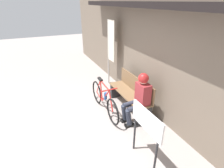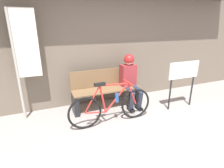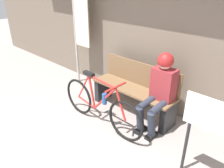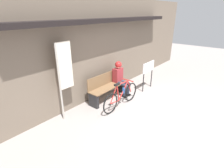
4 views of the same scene
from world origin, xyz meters
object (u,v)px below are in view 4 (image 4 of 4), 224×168
park_bench_near (107,88)px  banner_pole (63,72)px  person_seated (120,76)px  signboard (148,69)px  bicycle (121,96)px

park_bench_near → banner_pole: (-1.54, 0.13, 0.92)m
person_seated → signboard: 1.15m
bicycle → signboard: 1.74m
banner_pole → person_seated: bearing=-6.5°
person_seated → banner_pole: banner_pole is taller
park_bench_near → banner_pole: bearing=175.1°
banner_pole → park_bench_near: bearing=-4.9°
bicycle → signboard: size_ratio=1.56×
park_bench_near → signboard: signboard is taller
park_bench_near → person_seated: bearing=-11.1°
bicycle → person_seated: person_seated is taller
banner_pole → signboard: 3.24m
bicycle → signboard: signboard is taller
park_bench_near → bicycle: 0.69m
banner_pole → signboard: bearing=-13.9°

